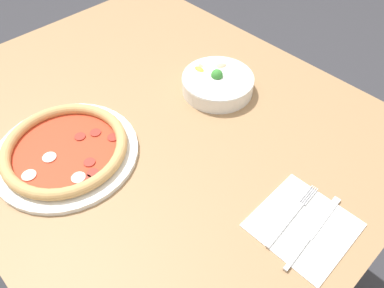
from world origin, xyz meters
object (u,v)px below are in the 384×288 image
(knife, at_px, (311,235))
(fork, at_px, (292,216))
(bowl, at_px, (218,82))
(pizza, at_px, (65,150))

(knife, bearing_deg, fork, 77.05)
(bowl, bearing_deg, pizza, -100.74)
(bowl, xyz_separation_m, fork, (0.38, -0.18, -0.02))
(fork, bearing_deg, knife, -102.95)
(pizza, xyz_separation_m, bowl, (0.08, 0.42, 0.01))
(bowl, bearing_deg, knife, -23.67)
(pizza, relative_size, fork, 1.80)
(fork, relative_size, knife, 0.89)
(pizza, height_order, fork, pizza)
(pizza, distance_m, bowl, 0.43)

